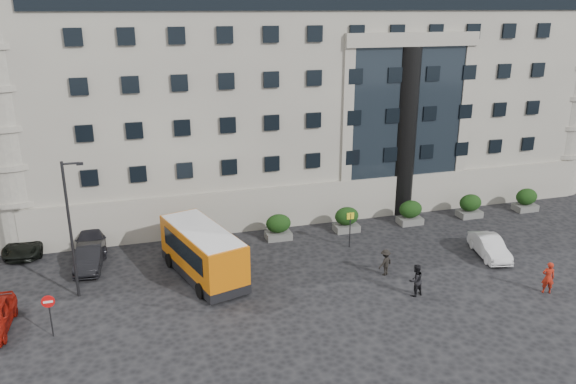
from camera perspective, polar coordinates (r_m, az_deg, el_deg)
The scene contains 21 objects.
ground at distance 33.15m, azimuth 0.64°, elevation -10.10°, with size 120.00×120.00×0.00m, color black.
civic_building at distance 52.37m, azimuth -0.08°, elevation 10.93°, with size 44.00×24.00×18.00m, color gray.
entrance_column at distance 44.32m, azimuth 11.75°, elevation 5.89°, with size 1.80×1.80×13.00m, color black.
hedge_a at distance 38.90m, azimuth -8.41°, elevation -4.31°, with size 1.80×1.26×1.84m.
hedge_b at distance 39.85m, azimuth -0.98°, elevation -3.54°, with size 1.80×1.26×1.84m.
hedge_c at distance 41.43m, azimuth 5.98°, elevation -2.76°, with size 1.80×1.26×1.84m.
hedge_d at distance 43.57m, azimuth 12.33°, elevation -2.02°, with size 1.80×1.26×1.84m.
hedge_e at distance 46.21m, azimuth 18.01°, elevation -1.33°, with size 1.80×1.26×1.84m.
hedge_f at distance 49.26m, azimuth 23.04°, elevation -0.71°, with size 1.80×1.26×1.84m.
street_lamp at distance 33.08m, azimuth -21.19°, elevation -3.15°, with size 1.16×0.18×8.00m.
bus_stop_sign at distance 38.41m, azimuth 6.34°, elevation -3.23°, with size 0.50×0.08×2.52m.
no_entry_sign at distance 30.65m, azimuth -23.11°, elevation -10.75°, with size 0.64×0.16×2.32m.
minibus at distance 34.54m, azimuth -8.67°, elevation -5.93°, with size 4.54×7.86×3.11m.
red_truck at distance 46.30m, azimuth -19.86°, elevation -0.67°, with size 3.24×5.92×3.04m.
parked_car_b at distance 37.79m, azimuth -19.51°, elevation -6.29°, with size 1.51×4.33×1.43m, color black.
parked_car_c at distance 40.48m, azimuth -19.35°, elevation -4.61°, with size 2.00×4.92×1.43m, color black.
parked_car_d at distance 41.93m, azimuth -24.91°, elevation -4.52°, with size 2.36×5.12×1.42m, color black.
white_taxi at distance 39.51m, azimuth 19.79°, elevation -5.27°, with size 1.45×4.17×1.37m, color silver.
pedestrian_a at distance 35.90m, azimuth 24.92°, elevation -7.89°, with size 0.70×0.46×1.92m, color #9B1E0F.
pedestrian_b at distance 33.13m, azimuth 12.83°, elevation -8.73°, with size 0.94×0.73×1.93m, color black.
pedestrian_c at distance 35.24m, azimuth 9.86°, elevation -7.05°, with size 1.08×0.62×1.67m, color black.
Camera 1 is at (-8.55, -27.85, 15.83)m, focal length 35.00 mm.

